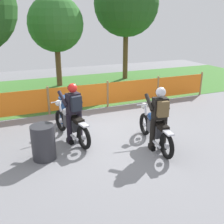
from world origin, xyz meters
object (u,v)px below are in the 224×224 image
(motorcycle_trailing, at_px, (71,123))
(spare_drum, at_px, (68,110))
(rider_lead, at_px, (159,115))
(motorcycle_lead, at_px, (155,129))
(rider_trailing, at_px, (74,110))
(oil_drum, at_px, (43,142))

(motorcycle_trailing, xyz_separation_m, spare_drum, (0.25, 1.35, -0.05))
(rider_lead, distance_m, spare_drum, 3.35)
(rider_lead, xyz_separation_m, spare_drum, (-1.72, 2.83, -0.51))
(motorcycle_lead, relative_size, rider_lead, 1.26)
(motorcycle_trailing, bearing_deg, spare_drum, -22.20)
(motorcycle_trailing, bearing_deg, rider_lead, -138.80)
(motorcycle_lead, height_order, rider_lead, rider_lead)
(motorcycle_trailing, bearing_deg, rider_trailing, -179.49)
(motorcycle_lead, distance_m, motorcycle_trailing, 2.36)
(oil_drum, relative_size, spare_drum, 1.00)
(oil_drum, bearing_deg, spare_drum, 62.22)
(rider_lead, bearing_deg, rider_trailing, 64.48)
(rider_trailing, bearing_deg, oil_drum, 111.10)
(motorcycle_lead, bearing_deg, spare_drum, 41.69)
(rider_lead, bearing_deg, spare_drum, 39.06)
(rider_trailing, bearing_deg, motorcycle_trailing, 0.51)
(rider_trailing, distance_m, spare_drum, 1.66)
(rider_trailing, height_order, spare_drum, rider_trailing)
(oil_drum, bearing_deg, rider_lead, -12.70)
(oil_drum, xyz_separation_m, spare_drum, (1.15, 2.19, 0.00))
(motorcycle_lead, height_order, oil_drum, motorcycle_lead)
(motorcycle_trailing, xyz_separation_m, rider_lead, (1.97, -1.49, 0.46))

